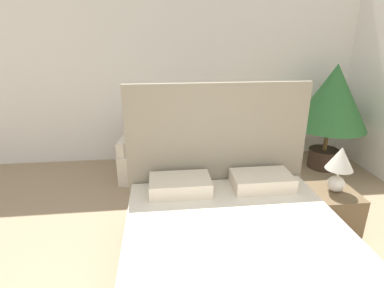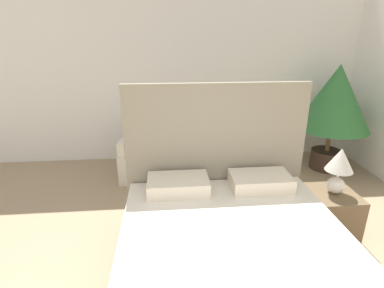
% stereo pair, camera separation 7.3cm
% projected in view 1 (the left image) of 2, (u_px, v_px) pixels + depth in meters
% --- Properties ---
extents(wall_back, '(10.00, 0.06, 2.90)m').
position_uv_depth(wall_back, '(183.00, 70.00, 4.69)').
color(wall_back, white).
rests_on(wall_back, ground_plane).
extents(bed, '(1.84, 2.04, 1.55)m').
position_uv_depth(bed, '(237.00, 254.00, 2.40)').
color(bed, brown).
rests_on(bed, ground_plane).
extents(armchair_near_window_left, '(0.67, 0.74, 0.90)m').
position_uv_depth(armchair_near_window_left, '(143.00, 158.00, 4.36)').
color(armchair_near_window_left, beige).
rests_on(armchair_near_window_left, ground_plane).
extents(armchair_near_window_right, '(0.62, 0.70, 0.90)m').
position_uv_depth(armchair_near_window_right, '(206.00, 156.00, 4.46)').
color(armchair_near_window_right, beige).
rests_on(armchair_near_window_right, ground_plane).
extents(potted_palm, '(1.05, 1.05, 1.59)m').
position_uv_depth(potted_palm, '(333.00, 100.00, 4.38)').
color(potted_palm, '#38281E').
rests_on(potted_palm, ground_plane).
extents(nightstand, '(0.47, 0.49, 0.47)m').
position_uv_depth(nightstand, '(330.00, 211.00, 3.15)').
color(nightstand, brown).
rests_on(nightstand, ground_plane).
extents(table_lamp, '(0.26, 0.26, 0.48)m').
position_uv_depth(table_lamp, '(340.00, 164.00, 2.97)').
color(table_lamp, white).
rests_on(table_lamp, nightstand).
extents(side_table, '(0.32, 0.32, 0.47)m').
position_uv_depth(side_table, '(175.00, 161.00, 4.37)').
color(side_table, brown).
rests_on(side_table, ground_plane).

